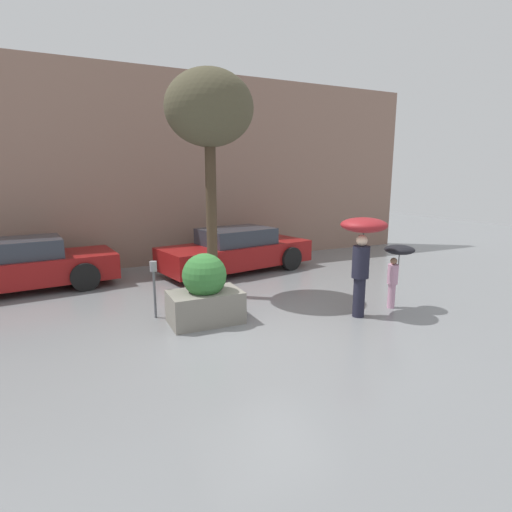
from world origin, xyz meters
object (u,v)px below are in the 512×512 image
at_px(person_child, 397,260).
at_px(street_tree, 209,112).
at_px(person_adult, 363,241).
at_px(planter_box, 205,293).
at_px(parked_car_near, 236,251).
at_px(parking_meter, 154,277).
at_px(parked_car_far, 17,267).

bearing_deg(person_child, street_tree, -169.83).
xyz_separation_m(person_adult, person_child, (0.97, 0.02, -0.47)).
bearing_deg(street_tree, planter_box, -113.78).
xyz_separation_m(person_child, parked_car_near, (-1.79, 4.63, -0.45)).
height_order(parked_car_near, parking_meter, parked_car_near).
xyz_separation_m(planter_box, person_adult, (2.99, -0.94, 0.94)).
relative_size(planter_box, parked_car_near, 0.29).
height_order(person_adult, parked_car_near, person_adult).
height_order(parked_car_far, street_tree, street_tree).
bearing_deg(parked_car_far, street_tree, -126.87).
bearing_deg(parking_meter, parked_car_near, 45.54).
height_order(person_child, parked_car_far, person_child).
bearing_deg(person_adult, parked_car_near, 59.25).
height_order(planter_box, street_tree, street_tree).
bearing_deg(planter_box, parked_car_near, 59.73).
relative_size(person_adult, person_child, 1.44).
bearing_deg(parked_car_far, person_child, -130.35).
distance_m(person_child, parked_car_near, 4.98).
bearing_deg(parked_car_far, parking_meter, -148.35).
relative_size(person_adult, parked_car_far, 0.42).
bearing_deg(person_adult, parking_meter, 116.68).
height_order(person_adult, parked_car_far, person_adult).
relative_size(person_adult, street_tree, 0.39).
bearing_deg(parked_car_far, person_adult, -134.21).
bearing_deg(parking_meter, person_adult, -22.50).
height_order(parked_car_near, street_tree, street_tree).
xyz_separation_m(person_adult, street_tree, (-2.29, 2.53, 2.65)).
height_order(person_adult, person_child, person_adult).
bearing_deg(planter_box, parked_car_far, 131.23).
distance_m(parked_car_near, parking_meter, 4.30).
distance_m(planter_box, person_adult, 3.27).
bearing_deg(parked_car_near, parked_car_far, 74.99).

